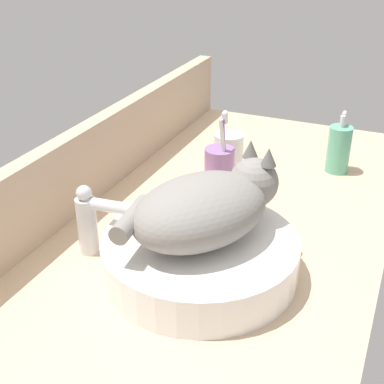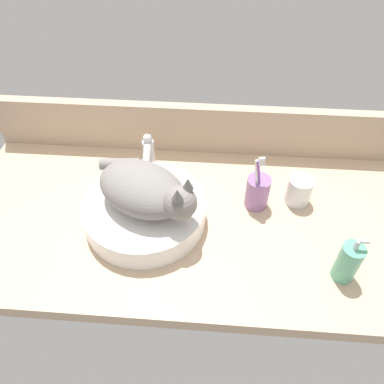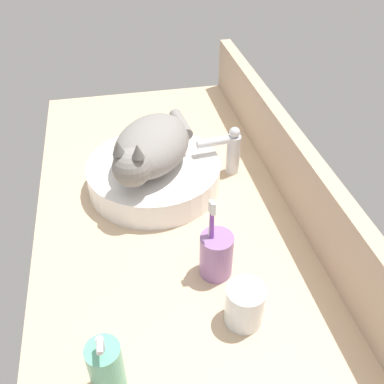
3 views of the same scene
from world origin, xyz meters
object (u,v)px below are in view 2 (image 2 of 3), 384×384
cat (146,190)px  soap_dispenser (348,262)px  faucet (148,153)px  water_glass (299,192)px  toothbrush_cup (257,191)px  sink_basin (145,211)px

cat → soap_dispenser: cat is taller
faucet → soap_dispenser: soap_dispenser is taller
faucet → water_glass: size_ratio=1.60×
cat → toothbrush_cup: 32.01cm
sink_basin → faucet: size_ratio=2.47×
cat → faucet: size_ratio=2.21×
cat → water_glass: size_ratio=3.54×
faucet → water_glass: faucet is taller
toothbrush_cup → faucet: bearing=160.3°
faucet → toothbrush_cup: 35.08cm
cat → toothbrush_cup: size_ratio=1.61×
soap_dispenser → faucet: bearing=147.2°
cat → water_glass: bearing=15.0°
cat → faucet: cat is taller
sink_basin → water_glass: 44.54cm
toothbrush_cup → sink_basin: bearing=-164.9°
sink_basin → soap_dispenser: soap_dispenser is taller
cat → water_glass: cat is taller
sink_basin → toothbrush_cup: toothbrush_cup is taller
sink_basin → cat: cat is taller
cat → soap_dispenser: 52.44cm
cat → soap_dispenser: bearing=-15.2°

